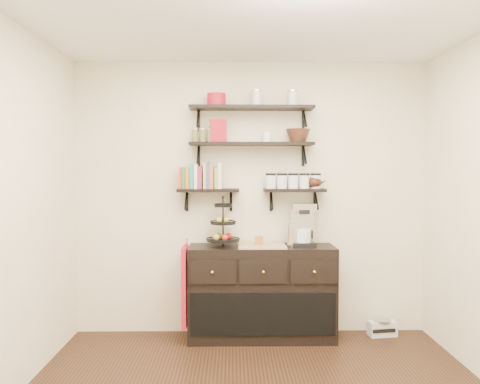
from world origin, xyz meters
name	(u,v)px	position (x,y,z in m)	size (l,w,h in m)	color
ceiling	(261,5)	(0.00, 0.00, 2.70)	(3.50, 3.50, 0.02)	white
back_wall	(251,198)	(0.00, 1.75, 1.35)	(3.50, 0.02, 2.70)	white
shelf_top	(251,108)	(0.00, 1.62, 2.23)	(1.20, 0.27, 0.23)	black
shelf_mid	(251,144)	(0.00, 1.62, 1.88)	(1.20, 0.27, 0.23)	black
shelf_low_left	(208,191)	(-0.42, 1.63, 1.43)	(0.60, 0.25, 0.23)	black
shelf_low_right	(294,191)	(0.42, 1.63, 1.43)	(0.60, 0.25, 0.23)	black
cookbooks	(202,177)	(-0.49, 1.63, 1.57)	(0.40, 0.15, 0.26)	red
glass_canisters	(293,182)	(0.41, 1.63, 1.51)	(0.54, 0.10, 0.13)	silver
sideboard	(262,292)	(0.10, 1.51, 0.45)	(1.40, 0.50, 0.92)	black
fruit_stand	(223,230)	(-0.27, 1.52, 1.06)	(0.31, 0.31, 0.46)	black
candle	(259,240)	(0.07, 1.51, 0.96)	(0.08, 0.08, 0.08)	brown
coffee_maker	(302,225)	(0.49, 1.54, 1.10)	(0.24, 0.23, 0.41)	black
thermal_carafe	(293,235)	(0.39, 1.49, 1.01)	(0.11, 0.11, 0.22)	silver
apron	(185,286)	(-0.63, 1.41, 0.54)	(0.04, 0.32, 0.75)	maroon
radio	(382,328)	(1.29, 1.58, 0.08)	(0.29, 0.20, 0.16)	silver
recipe_box	(218,131)	(-0.32, 1.61, 2.01)	(0.16, 0.06, 0.22)	maroon
walnut_bowl	(298,136)	(0.45, 1.61, 1.96)	(0.24, 0.24, 0.13)	black
ramekins	(267,137)	(0.15, 1.61, 1.95)	(0.09, 0.09, 0.10)	white
teapot	(315,181)	(0.62, 1.63, 1.52)	(0.19, 0.14, 0.14)	black
red_pot	(216,100)	(-0.34, 1.61, 2.31)	(0.18, 0.18, 0.12)	maroon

